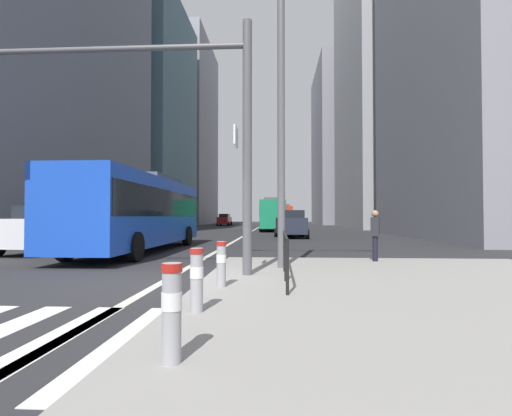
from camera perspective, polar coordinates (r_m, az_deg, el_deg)
The scene contains 22 objects.
ground_plane at distance 28.61m, azimuth -1.96°, elevation -4.32°, with size 160.00×160.00×0.00m, color #28282B.
median_island at distance 8.10m, azimuth 24.49°, elevation -11.37°, with size 9.00×10.00×0.15m, color gray.
lane_centre_line at distance 38.56m, azimuth -0.59°, elevation -3.53°, with size 0.20×80.00×0.01m, color beige.
office_tower_left_mid at distance 56.55m, azimuth -16.47°, elevation 13.18°, with size 10.69×18.27×31.19m, color slate.
office_tower_left_far at distance 77.16m, azimuth -10.93°, elevation 11.05°, with size 10.47×20.25×35.94m, color gray.
office_tower_right_mid at distance 59.89m, azimuth 18.77°, elevation 25.95°, with size 10.22×20.24×57.73m, color #9E9EA3.
office_tower_right_far at distance 77.61m, azimuth 14.12°, elevation 9.10°, with size 13.39×20.98×30.92m, color gray.
city_bus_blue_oncoming at distance 16.83m, azimuth -17.28°, elevation -0.13°, with size 2.73×11.00×3.40m.
sedan_white_oncoming at distance 17.84m, azimuth -29.32°, elevation -2.80°, with size 2.17×4.36×1.94m.
city_bus_red_receding at distance 40.58m, azimuth 2.62°, elevation -0.83°, with size 2.76×11.69×3.40m.
city_bus_red_distant at distance 60.68m, azimuth 4.21°, elevation -0.99°, with size 2.77×10.66×3.40m.
car_oncoming_mid at distance 61.45m, azimuth -4.82°, elevation -1.78°, with size 2.12×4.38×1.94m.
car_receding_near at distance 29.02m, azimuth 5.00°, elevation -2.32°, with size 2.21×4.21×1.94m.
car_receding_far at distance 26.59m, azimuth 5.55°, elevation -2.41°, with size 2.15×4.18×1.94m.
car_oncoming_far at distance 66.85m, azimuth -4.88°, elevation -1.74°, with size 2.14×4.30×1.94m.
traffic_signal_gantry at distance 9.62m, azimuth -16.38°, elevation 14.75°, with size 7.13×0.65×6.00m.
street_lamp_post at distance 10.70m, azimuth 3.84°, elevation 19.36°, with size 5.50×0.32×8.00m.
bollard_front at distance 3.68m, azimuth -12.73°, elevation -14.56°, with size 0.20×0.20×0.92m.
bollard_left at distance 5.48m, azimuth -9.03°, elevation -10.26°, with size 0.20×0.20×0.91m.
bollard_right at distance 7.35m, azimuth -5.31°, elevation -8.12°, with size 0.20×0.20×0.87m.
pedestrian_railing at distance 8.63m, azimuth 4.44°, elevation -5.52°, with size 0.06×4.23×0.98m.
pedestrian_waiting at distance 12.02m, azimuth 17.69°, elevation -3.66°, with size 0.35×0.44×1.55m.
Camera 1 is at (2.63, -8.44, 1.51)m, focal length 26.25 mm.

